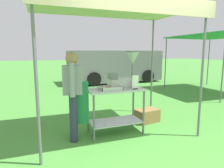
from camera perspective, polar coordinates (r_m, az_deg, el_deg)
The scene contains 10 objects.
ground_plane at distance 8.53m, azimuth -8.65°, elevation -1.95°, with size 70.00×70.00×0.00m, color #478E38.
stall_canopy at distance 4.02m, azimuth 0.53°, elevation 20.00°, with size 3.07×1.94×2.48m.
donut_cart at distance 3.97m, azimuth 1.01°, elevation -5.05°, with size 1.11×0.56×0.90m.
donut_tray at distance 3.78m, azimuth -0.57°, elevation -1.37°, with size 0.42×0.29×0.07m.
donut_fryer at distance 4.05m, azimuth 3.86°, elevation 3.08°, with size 0.64×0.28×0.73m.
menu_sign at distance 3.87m, azimuth 6.64°, elevation 0.22°, with size 0.13×0.05×0.27m.
vendor at distance 3.68m, azimuth -11.02°, elevation -2.17°, with size 0.46×0.54×1.61m.
supply_crate at distance 4.80m, azimuth 9.94°, elevation -8.82°, with size 0.58×0.42×0.30m.
van_grey at distance 10.97m, azimuth 0.72°, elevation 5.19°, with size 4.99×2.30×1.69m.
neighbour_tent at distance 9.16m, azimuth 27.78°, elevation 11.71°, with size 2.73×3.25×2.27m.
Camera 1 is at (-1.69, -2.21, 1.61)m, focal length 32.13 mm.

